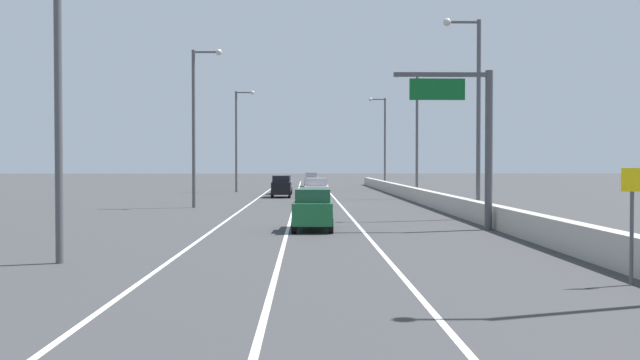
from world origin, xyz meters
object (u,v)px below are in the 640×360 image
Objects in this scene: lamp_post_left_mid at (197,118)px; car_gray_4 at (283,185)px; speed_advisory_sign at (632,216)px; car_white_1 at (316,191)px; lamp_post_right_third at (414,127)px; lamp_post_left_near at (65,58)px; lamp_post_right_fourth at (383,137)px; lamp_post_right_second at (474,105)px; lamp_post_left_far at (238,134)px; car_black_0 at (281,187)px; car_silver_3 at (311,179)px; car_green_2 at (313,210)px; overhead_sign_gantry at (473,130)px.

lamp_post_left_mid reaches higher than car_gray_4.
car_white_1 is at bearing 101.58° from speed_advisory_sign.
lamp_post_left_near is at bearing -113.44° from lamp_post_right_third.
lamp_post_right_third is 22.85m from lamp_post_right_fourth.
lamp_post_left_mid is 2.73× the size of car_white_1.
lamp_post_right_second is at bearing -90.07° from lamp_post_right_fourth.
speed_advisory_sign is at bearing -91.86° from lamp_post_right_third.
lamp_post_left_near is 1.00× the size of lamp_post_left_mid.
lamp_post_left_far reaches higher than speed_advisory_sign.
car_black_0 is 0.84× the size of car_gray_4.
lamp_post_left_far is (0.26, 27.42, 0.00)m from lamp_post_left_mid.
lamp_post_right_third is 35.93m from car_silver_3.
car_white_1 is (-7.47, 36.46, -0.76)m from speed_advisory_sign.
car_green_2 is at bearing -145.31° from lamp_post_right_second.
lamp_post_left_near is 1.00× the size of lamp_post_left_far.
car_silver_3 is at bearing 104.55° from lamp_post_right_third.
lamp_post_right_fourth reaches higher than car_silver_3.
lamp_post_right_second reaches higher than car_silver_3.
car_white_1 is 21.71m from car_green_2.
lamp_post_right_third is 2.78× the size of car_black_0.
lamp_post_left_near is 2.73× the size of car_white_1.
lamp_post_left_far is (0.00, 54.84, 0.00)m from lamp_post_left_near.
car_gray_4 is at bearing 109.66° from lamp_post_right_second.
lamp_post_left_far is 2.73× the size of car_white_1.
car_white_1 is at bearing -69.80° from lamp_post_left_far.
lamp_post_left_near reaches higher than car_silver_3.
lamp_post_right_fourth and lamp_post_left_mid have the same top height.
lamp_post_left_near is at bearing -126.59° from car_green_2.
speed_advisory_sign is 0.74× the size of car_black_0.
lamp_post_left_near is at bearing -145.44° from overhead_sign_gantry.
car_gray_4 is (-2.65, 39.31, 0.01)m from car_green_2.
lamp_post_left_far is at bearing 90.00° from lamp_post_left_near.
car_black_0 reaches higher than car_green_2.
lamp_post_left_mid is at bearing 115.54° from car_green_2.
lamp_post_left_far is (-15.79, 59.07, 4.64)m from speed_advisory_sign.
lamp_post_left_mid is (-16.05, 31.65, 4.64)m from speed_advisory_sign.
lamp_post_right_third reaches higher than car_silver_3.
car_silver_3 is (-8.71, 11.52, -5.44)m from lamp_post_right_fourth.
lamp_post_left_far is (-16.95, 37.99, 0.00)m from lamp_post_right_second.
lamp_post_left_mid is (-0.26, 27.42, 0.00)m from lamp_post_left_near.
lamp_post_right_second is 45.70m from lamp_post_right_fourth.
lamp_post_right_fourth is at bearing 89.93° from lamp_post_right_second.
overhead_sign_gantry is 2.50× the size of speed_advisory_sign.
speed_advisory_sign is at bearing -61.61° from car_green_2.
lamp_post_right_third is at bearing -41.33° from lamp_post_left_far.
lamp_post_right_fourth is 18.20m from car_gray_4.
overhead_sign_gantry is 6.70m from lamp_post_right_second.
lamp_post_right_second is 12.37m from car_green_2.
lamp_post_right_fourth is 64.82m from lamp_post_left_near.
lamp_post_left_mid is (-17.47, -12.28, 0.00)m from lamp_post_right_third.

